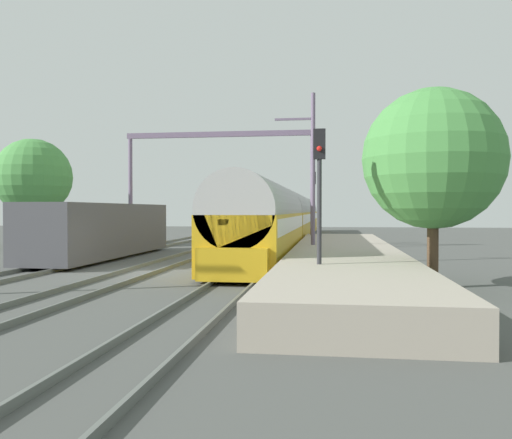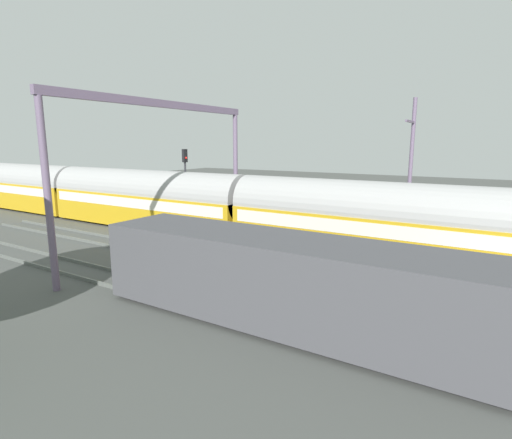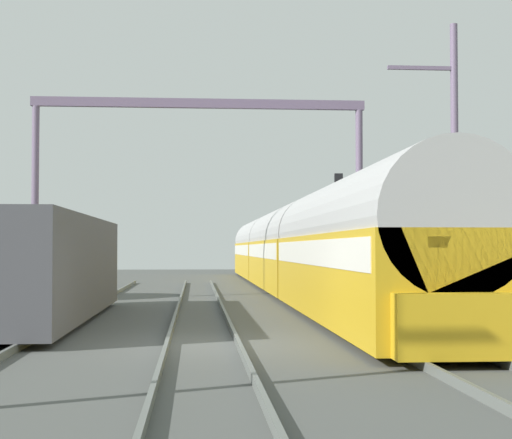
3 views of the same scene
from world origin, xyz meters
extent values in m
plane|color=#4A4C49|center=(0.00, 0.00, 0.00)|extent=(120.00, 120.00, 0.00)
cube|color=#5A5E5A|center=(-5.03, 0.00, 0.08)|extent=(0.08, 60.00, 0.16)
cube|color=#5A5E5A|center=(-3.60, 0.00, 0.08)|extent=(0.08, 60.00, 0.16)
cube|color=#5A5E5A|center=(-0.72, 0.00, 0.08)|extent=(0.08, 60.00, 0.16)
cube|color=#5A5E5A|center=(0.72, 0.00, 0.08)|extent=(0.08, 60.00, 0.16)
cube|color=#5A5E5A|center=(3.60, 0.00, 0.08)|extent=(0.08, 60.00, 0.16)
cube|color=#5A5E5A|center=(5.03, 0.00, 0.08)|extent=(0.08, 60.00, 0.16)
cube|color=#A39989|center=(8.13, 2.00, 0.45)|extent=(4.40, 28.00, 0.90)
cube|color=gold|center=(4.32, 4.49, 1.26)|extent=(2.90, 16.00, 2.20)
cube|color=silver|center=(4.32, 4.49, 1.89)|extent=(2.93, 15.36, 0.64)
cylinder|color=#A5A5A5|center=(4.32, 4.49, 2.56)|extent=(2.84, 16.00, 2.84)
cube|color=gold|center=(4.32, 20.84, 1.26)|extent=(2.90, 16.00, 2.20)
cube|color=silver|center=(4.32, 20.84, 1.89)|extent=(2.93, 15.36, 0.64)
cylinder|color=#A5A5A5|center=(4.32, 20.84, 2.56)|extent=(2.84, 16.00, 2.84)
cube|color=gold|center=(4.32, 37.19, 1.26)|extent=(2.90, 16.00, 2.20)
cube|color=silver|center=(4.32, 37.19, 1.89)|extent=(2.93, 15.36, 0.64)
cylinder|color=#A5A5A5|center=(4.32, 37.19, 2.56)|extent=(2.84, 16.00, 2.84)
cube|color=gold|center=(4.32, -3.76, 0.71)|extent=(2.40, 0.50, 1.10)
cube|color=#47474C|center=(-4.32, 5.50, 1.51)|extent=(2.80, 13.00, 2.70)
cube|color=black|center=(-4.32, 5.50, 0.21)|extent=(2.52, 11.96, 0.10)
cylinder|color=#363636|center=(5.46, 11.57, 0.42)|extent=(0.22, 0.22, 0.85)
cube|color=#285684|center=(5.46, 11.57, 1.17)|extent=(0.33, 0.45, 0.64)
sphere|color=tan|center=(5.46, 11.57, 1.61)|extent=(0.24, 0.24, 0.24)
cylinder|color=#2D2D33|center=(7.22, -5.06, 2.03)|extent=(0.14, 0.14, 4.06)
cube|color=black|center=(7.22, -5.06, 4.51)|extent=(0.36, 0.20, 0.90)
sphere|color=red|center=(7.22, -5.18, 4.35)|extent=(0.16, 0.16, 0.16)
cylinder|color=#2D2D33|center=(6.23, 18.83, 2.23)|extent=(0.14, 0.14, 4.46)
cube|color=black|center=(6.23, 18.83, 4.91)|extent=(0.36, 0.20, 0.90)
sphere|color=red|center=(6.23, 18.71, 4.76)|extent=(0.16, 0.16, 0.16)
cylinder|color=slate|center=(-6.32, 14.64, 3.75)|extent=(0.28, 0.28, 7.50)
cylinder|color=slate|center=(6.32, 14.64, 3.75)|extent=(0.28, 0.28, 7.50)
cube|color=slate|center=(0.00, 14.64, 7.68)|extent=(13.03, 0.24, 0.36)
cylinder|color=slate|center=(6.72, 4.03, 4.00)|extent=(0.20, 0.20, 8.00)
cube|color=slate|center=(5.82, 4.03, 6.80)|extent=(1.80, 0.10, 0.10)
cylinder|color=#4C3826|center=(-12.71, 13.15, 1.43)|extent=(0.36, 0.36, 2.85)
sphere|color=#458A41|center=(-12.71, 13.15, 4.81)|extent=(5.21, 5.21, 5.21)
cylinder|color=#4C3826|center=(10.83, -3.31, 1.24)|extent=(0.36, 0.36, 2.48)
sphere|color=#458A41|center=(10.83, -3.31, 4.18)|extent=(4.54, 4.54, 4.54)
camera|label=1|loc=(7.59, -21.33, 2.52)|focal=37.84mm
camera|label=2|loc=(-15.12, -0.14, 5.79)|focal=28.29mm
camera|label=3|loc=(-0.15, -16.91, 2.00)|focal=56.76mm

